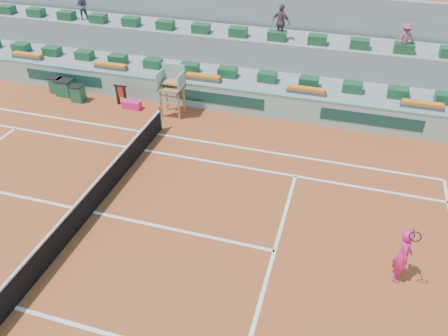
% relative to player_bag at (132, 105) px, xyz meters
% --- Properties ---
extents(ground, '(90.00, 90.00, 0.00)m').
position_rel_player_bag_xyz_m(ground, '(2.17, -7.39, -0.20)').
color(ground, '#9F441E').
rests_on(ground, ground).
extents(seating_tier_lower, '(36.00, 4.00, 1.20)m').
position_rel_player_bag_xyz_m(seating_tier_lower, '(2.17, 3.31, 0.40)').
color(seating_tier_lower, '#979694').
rests_on(seating_tier_lower, ground).
extents(seating_tier_upper, '(36.00, 2.40, 2.60)m').
position_rel_player_bag_xyz_m(seating_tier_upper, '(2.17, 4.91, 1.10)').
color(seating_tier_upper, '#979694').
rests_on(seating_tier_upper, ground).
extents(stadium_back_wall, '(36.00, 0.40, 4.40)m').
position_rel_player_bag_xyz_m(stadium_back_wall, '(2.17, 6.51, 2.00)').
color(stadium_back_wall, '#979694').
rests_on(stadium_back_wall, ground).
extents(player_bag, '(0.91, 0.40, 0.40)m').
position_rel_player_bag_xyz_m(player_bag, '(0.00, 0.00, 0.00)').
color(player_bag, '#FC207A').
rests_on(player_bag, ground).
extents(spectator_left, '(0.86, 0.75, 1.49)m').
position_rel_player_bag_xyz_m(spectator_left, '(-4.93, 4.61, 3.14)').
color(spectator_left, '#51505E').
rests_on(spectator_left, seating_tier_upper).
extents(spectator_mid, '(1.08, 0.77, 1.71)m').
position_rel_player_bag_xyz_m(spectator_mid, '(6.30, 4.44, 3.25)').
color(spectator_mid, '#684553').
rests_on(spectator_mid, seating_tier_upper).
extents(spectator_right, '(1.01, 0.77, 1.37)m').
position_rel_player_bag_xyz_m(spectator_right, '(12.11, 4.27, 3.08)').
color(spectator_right, '#A25163').
rests_on(spectator_right, seating_tier_upper).
extents(court_lines, '(23.89, 11.09, 0.01)m').
position_rel_player_bag_xyz_m(court_lines, '(2.17, -7.39, -0.20)').
color(court_lines, white).
rests_on(court_lines, ground).
extents(tennis_net, '(0.10, 11.97, 1.10)m').
position_rel_player_bag_xyz_m(tennis_net, '(2.17, -7.39, 0.32)').
color(tennis_net, black).
rests_on(tennis_net, ground).
extents(advertising_hoarding, '(36.00, 0.34, 1.26)m').
position_rel_player_bag_xyz_m(advertising_hoarding, '(2.19, 1.11, 0.43)').
color(advertising_hoarding, '#90B6A2').
rests_on(advertising_hoarding, ground).
extents(umpire_chair, '(1.10, 0.90, 2.40)m').
position_rel_player_bag_xyz_m(umpire_chair, '(2.17, 0.11, 1.34)').
color(umpire_chair, '#A16D3D').
rests_on(umpire_chair, ground).
extents(seat_row_lower, '(32.90, 0.60, 0.44)m').
position_rel_player_bag_xyz_m(seat_row_lower, '(2.17, 2.41, 1.22)').
color(seat_row_lower, '#1B512B').
rests_on(seat_row_lower, seating_tier_lower).
extents(seat_row_upper, '(32.90, 0.60, 0.44)m').
position_rel_player_bag_xyz_m(seat_row_upper, '(2.17, 4.31, 2.62)').
color(seat_row_upper, '#1B512B').
rests_on(seat_row_upper, seating_tier_upper).
extents(flower_planters, '(26.80, 0.36, 0.28)m').
position_rel_player_bag_xyz_m(flower_planters, '(0.67, 1.61, 1.13)').
color(flower_planters, '#4D4D4D').
rests_on(flower_planters, seating_tier_lower).
extents(drink_cooler_a, '(0.63, 0.55, 0.84)m').
position_rel_player_bag_xyz_m(drink_cooler_a, '(-2.93, -0.04, 0.22)').
color(drink_cooler_a, '#1A4F35').
rests_on(drink_cooler_a, ground).
extents(drink_cooler_b, '(0.83, 0.72, 0.84)m').
position_rel_player_bag_xyz_m(drink_cooler_b, '(-3.94, 0.38, 0.22)').
color(drink_cooler_b, '#1A4F35').
rests_on(drink_cooler_b, ground).
extents(drink_cooler_c, '(0.67, 0.58, 0.84)m').
position_rel_player_bag_xyz_m(drink_cooler_c, '(-4.52, 0.55, 0.22)').
color(drink_cooler_c, '#1A4F35').
rests_on(drink_cooler_c, ground).
extents(towel_rack, '(0.68, 0.11, 1.03)m').
position_rel_player_bag_xyz_m(towel_rack, '(-0.65, 0.24, 0.40)').
color(towel_rack, black).
rests_on(towel_rack, ground).
extents(tennis_player, '(0.44, 0.90, 2.28)m').
position_rel_player_bag_xyz_m(tennis_player, '(12.19, -7.38, 0.72)').
color(tennis_player, '#FC207A').
rests_on(tennis_player, ground).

